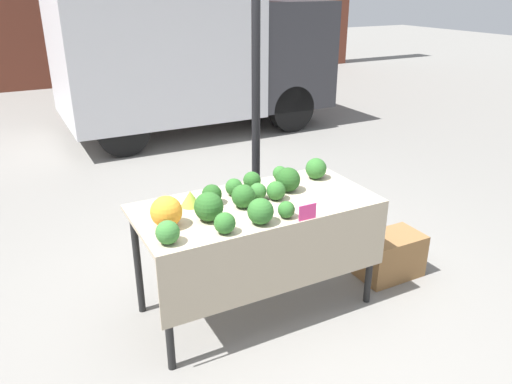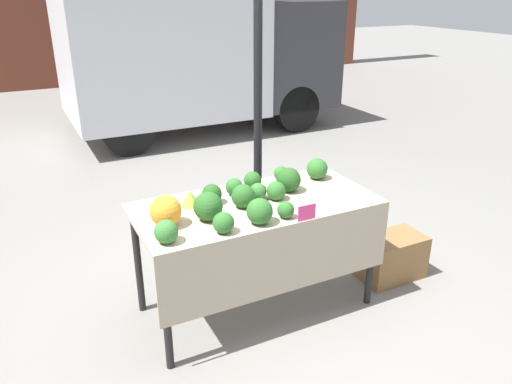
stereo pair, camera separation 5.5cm
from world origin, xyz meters
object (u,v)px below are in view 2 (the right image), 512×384
parked_truck (190,43)px  produce_crate (391,257)px  orange_cauliflower (166,211)px  price_sign (307,213)px

parked_truck → produce_crate: parked_truck is taller
orange_cauliflower → price_sign: 0.88m
price_sign → produce_crate: size_ratio=0.25×
parked_truck → price_sign: parked_truck is taller
parked_truck → orange_cauliflower: 5.26m
produce_crate → orange_cauliflower: bearing=177.9°
price_sign → produce_crate: price_sign is taller
orange_cauliflower → price_sign: size_ratio=1.54×
parked_truck → price_sign: size_ratio=32.43×
parked_truck → orange_cauliflower: bearing=-111.6°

